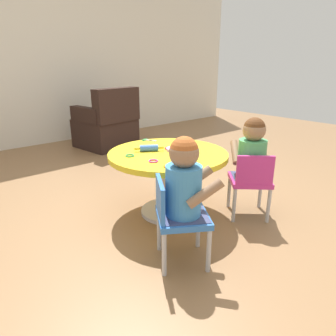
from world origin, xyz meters
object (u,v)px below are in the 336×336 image
(seated_child_left, at_px, (184,180))
(craft_scissors, at_px, (147,140))
(armchair_dark, at_px, (107,126))
(rolling_pin, at_px, (149,148))
(child_chair_right, at_px, (251,181))
(seated_child_right, at_px, (252,151))
(craft_table, at_px, (168,167))
(child_chair_left, at_px, (177,216))

(seated_child_left, relative_size, craft_scissors, 3.59)
(armchair_dark, xyz_separation_m, rolling_pin, (-0.79, -2.03, 0.23))
(seated_child_left, distance_m, armchair_dark, 2.89)
(child_chair_right, bearing_deg, armchair_dark, 84.58)
(seated_child_right, bearing_deg, child_chair_right, -133.04)
(armchair_dark, bearing_deg, seated_child_left, -111.04)
(armchair_dark, bearing_deg, rolling_pin, -111.17)
(rolling_pin, relative_size, craft_scissors, 1.46)
(craft_table, distance_m, child_chair_right, 0.65)
(craft_table, relative_size, craft_scissors, 6.49)
(craft_scissors, bearing_deg, armchair_dark, 71.39)
(child_chair_left, distance_m, rolling_pin, 0.74)
(seated_child_left, height_order, armchair_dark, armchair_dark)
(child_chair_left, distance_m, child_chair_right, 0.82)
(craft_scissors, bearing_deg, child_chair_right, -68.53)
(craft_scissors, bearing_deg, craft_table, -104.59)
(child_chair_right, relative_size, seated_child_right, 1.05)
(seated_child_right, height_order, rolling_pin, seated_child_right)
(craft_table, xyz_separation_m, armchair_dark, (0.69, 2.15, -0.09))
(seated_child_right, relative_size, craft_scissors, 3.59)
(child_chair_left, height_order, child_chair_right, same)
(craft_table, relative_size, seated_child_right, 1.81)
(child_chair_left, bearing_deg, child_chair_right, 4.02)
(armchair_dark, bearing_deg, child_chair_right, -95.42)
(rolling_pin, bearing_deg, seated_child_right, -44.29)
(armchair_dark, relative_size, rolling_pin, 4.08)
(seated_child_right, bearing_deg, craft_table, 137.42)
(seated_child_left, bearing_deg, armchair_dark, 68.96)
(craft_table, bearing_deg, armchair_dark, 72.13)
(seated_child_left, height_order, seated_child_right, same)
(craft_table, bearing_deg, child_chair_left, -125.82)
(child_chair_left, distance_m, seated_child_right, 0.88)
(seated_child_left, bearing_deg, child_chair_left, 147.28)
(craft_table, height_order, seated_child_right, seated_child_right)
(armchair_dark, bearing_deg, craft_scissors, -108.61)
(seated_child_left, distance_m, seated_child_right, 0.82)
(child_chair_right, height_order, seated_child_right, seated_child_right)
(seated_child_left, height_order, craft_scissors, seated_child_left)
(rolling_pin, distance_m, craft_scissors, 0.35)
(child_chair_right, bearing_deg, rolling_pin, 132.82)
(child_chair_left, xyz_separation_m, seated_child_right, (0.85, 0.09, 0.23))
(child_chair_right, bearing_deg, seated_child_left, -174.25)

